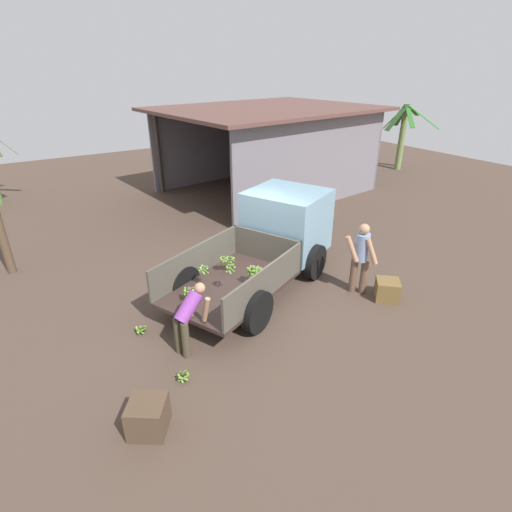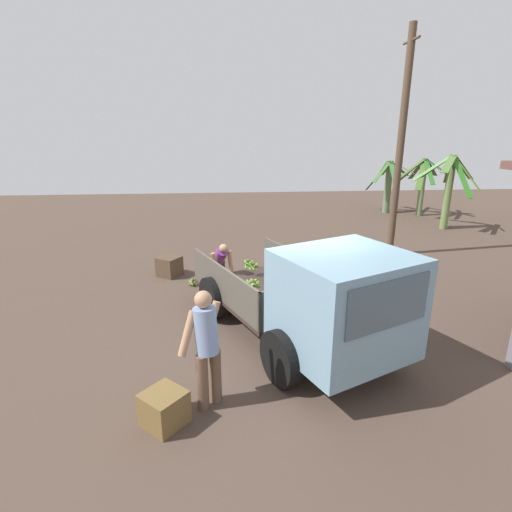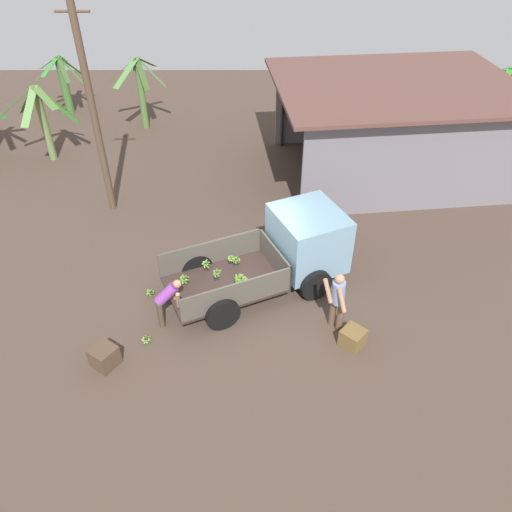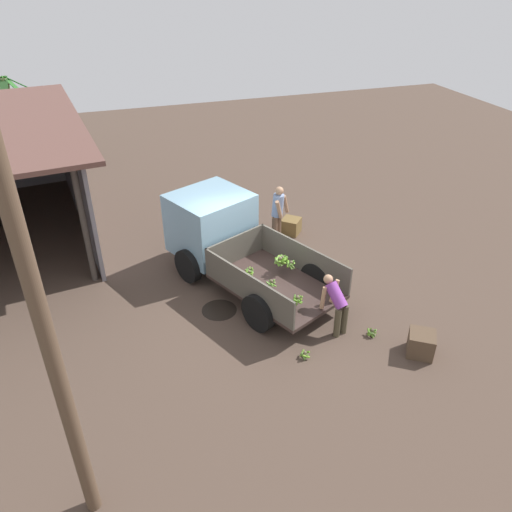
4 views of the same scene
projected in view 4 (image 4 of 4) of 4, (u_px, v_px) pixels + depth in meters
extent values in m
plane|color=#4A3A2F|center=(253.00, 290.00, 12.32)|extent=(36.00, 36.00, 0.00)
cylinder|color=black|center=(219.00, 310.00, 11.63)|extent=(0.82, 0.82, 0.01)
cube|color=#362723|center=(276.00, 286.00, 11.65)|extent=(3.40, 2.88, 0.08)
cube|color=#514C42|center=(247.00, 287.00, 10.92)|extent=(2.66, 1.23, 0.71)
cube|color=#514C42|center=(303.00, 258.00, 11.97)|extent=(2.66, 1.23, 0.71)
cube|color=#514C42|center=(236.00, 249.00, 12.34)|extent=(0.81, 1.71, 0.71)
cube|color=#779EB5|center=(211.00, 223.00, 12.77)|extent=(2.26, 2.34, 1.56)
cube|color=#4C606B|center=(190.00, 201.00, 13.13)|extent=(0.63, 1.34, 0.68)
cylinder|color=black|center=(188.00, 266.00, 12.46)|extent=(0.88, 0.56, 0.87)
cylinder|color=black|center=(246.00, 240.00, 13.57)|extent=(0.88, 0.56, 0.87)
cylinder|color=black|center=(258.00, 313.00, 10.84)|extent=(0.88, 0.56, 0.87)
cylinder|color=black|center=(317.00, 279.00, 11.95)|extent=(0.88, 0.56, 0.87)
sphere|color=brown|center=(298.00, 297.00, 10.70)|extent=(0.08, 0.08, 0.08)
cylinder|color=#6BB12D|center=(297.00, 298.00, 10.79)|extent=(0.05, 0.17, 0.16)
cylinder|color=#4D762E|center=(294.00, 299.00, 10.74)|extent=(0.18, 0.14, 0.12)
cylinder|color=#588B23|center=(296.00, 301.00, 10.72)|extent=(0.16, 0.07, 0.17)
cylinder|color=#5A9625|center=(297.00, 301.00, 10.66)|extent=(0.12, 0.19, 0.12)
cylinder|color=#63AA30|center=(300.00, 301.00, 10.70)|extent=(0.12, 0.16, 0.16)
cylinder|color=#619620|center=(300.00, 300.00, 10.75)|extent=(0.17, 0.06, 0.16)
cylinder|color=olive|center=(299.00, 298.00, 10.78)|extent=(0.15, 0.17, 0.13)
sphere|color=brown|center=(291.00, 262.00, 11.24)|extent=(0.08, 0.08, 0.08)
cylinder|color=#66A038|center=(290.00, 266.00, 11.24)|extent=(0.14, 0.12, 0.16)
cylinder|color=#7AAF47|center=(292.00, 266.00, 11.25)|extent=(0.08, 0.14, 0.17)
cylinder|color=#6BAA30|center=(293.00, 264.00, 11.30)|extent=(0.15, 0.06, 0.16)
cylinder|color=#62A237|center=(291.00, 262.00, 11.33)|extent=(0.08, 0.18, 0.11)
cylinder|color=#65A323|center=(288.00, 264.00, 11.28)|extent=(0.17, 0.11, 0.11)
sphere|color=brown|center=(280.00, 258.00, 11.82)|extent=(0.09, 0.09, 0.09)
cylinder|color=#79A841|center=(277.00, 260.00, 11.89)|extent=(0.19, 0.20, 0.16)
cylinder|color=#559623|center=(277.00, 262.00, 11.82)|extent=(0.22, 0.09, 0.18)
cylinder|color=olive|center=(279.00, 263.00, 11.79)|extent=(0.20, 0.18, 0.17)
cylinder|color=#5B8726|center=(282.00, 262.00, 11.78)|extent=(0.07, 0.23, 0.15)
cylinder|color=#487B1B|center=(284.00, 262.00, 11.83)|extent=(0.20, 0.18, 0.17)
cylinder|color=#6CA12F|center=(283.00, 260.00, 11.89)|extent=(0.21, 0.08, 0.19)
cylinder|color=#578D2C|center=(282.00, 259.00, 11.92)|extent=(0.18, 0.19, 0.18)
cylinder|color=#6D9A44|center=(279.00, 260.00, 11.92)|extent=(0.06, 0.20, 0.20)
sphere|color=brown|center=(272.00, 281.00, 10.94)|extent=(0.08, 0.08, 0.08)
cylinder|color=#65963C|center=(270.00, 285.00, 10.91)|extent=(0.16, 0.15, 0.10)
cylinder|color=#6BAB38|center=(273.00, 285.00, 10.93)|extent=(0.09, 0.17, 0.15)
cylinder|color=olive|center=(274.00, 284.00, 11.00)|extent=(0.15, 0.04, 0.17)
cylinder|color=#67A839|center=(272.00, 282.00, 11.03)|extent=(0.09, 0.16, 0.16)
cylinder|color=#61903F|center=(269.00, 284.00, 11.00)|extent=(0.14, 0.11, 0.17)
sphere|color=#4D4532|center=(250.00, 269.00, 11.54)|extent=(0.07, 0.07, 0.07)
cylinder|color=#77B130|center=(248.00, 269.00, 11.61)|extent=(0.08, 0.16, 0.11)
cylinder|color=#60983A|center=(247.00, 271.00, 11.57)|extent=(0.14, 0.09, 0.14)
cylinder|color=#527E29|center=(248.00, 272.00, 11.51)|extent=(0.15, 0.13, 0.09)
cylinder|color=#5A7835|center=(250.00, 272.00, 11.51)|extent=(0.05, 0.16, 0.11)
cylinder|color=olive|center=(252.00, 272.00, 11.54)|extent=(0.12, 0.14, 0.13)
cylinder|color=#55752D|center=(252.00, 270.00, 11.59)|extent=(0.16, 0.07, 0.12)
cylinder|color=olive|center=(250.00, 270.00, 11.61)|extent=(0.10, 0.15, 0.13)
sphere|color=brown|center=(283.00, 257.00, 11.92)|extent=(0.08, 0.08, 0.08)
cylinder|color=#7CAC4C|center=(284.00, 258.00, 12.01)|extent=(0.19, 0.17, 0.16)
cylinder|color=#5E932F|center=(282.00, 258.00, 12.02)|extent=(0.09, 0.22, 0.15)
cylinder|color=#6CA53B|center=(280.00, 258.00, 11.99)|extent=(0.16, 0.20, 0.15)
cylinder|color=#6BA12C|center=(279.00, 259.00, 11.95)|extent=(0.21, 0.12, 0.15)
cylinder|color=olive|center=(281.00, 261.00, 11.91)|extent=(0.18, 0.15, 0.19)
cylinder|color=#517820|center=(283.00, 261.00, 11.87)|extent=(0.07, 0.22, 0.13)
cylinder|color=#61A622|center=(285.00, 261.00, 11.89)|extent=(0.14, 0.21, 0.15)
cylinder|color=#609A22|center=(286.00, 259.00, 11.95)|extent=(0.22, 0.09, 0.12)
sphere|color=brown|center=(249.00, 272.00, 11.41)|extent=(0.07, 0.07, 0.07)
cylinder|color=#679F34|center=(247.00, 273.00, 11.46)|extent=(0.12, 0.14, 0.11)
cylinder|color=#5F901E|center=(247.00, 274.00, 11.42)|extent=(0.14, 0.04, 0.13)
cylinder|color=#518B29|center=(248.00, 275.00, 11.38)|extent=(0.12, 0.14, 0.11)
cylinder|color=olive|center=(250.00, 275.00, 11.39)|extent=(0.06, 0.15, 0.12)
cylinder|color=#72AA2D|center=(252.00, 274.00, 11.42)|extent=(0.15, 0.11, 0.10)
cylinder|color=#4B8621|center=(251.00, 273.00, 11.47)|extent=(0.14, 0.09, 0.13)
cylinder|color=#5B9135|center=(249.00, 273.00, 11.48)|extent=(0.06, 0.12, 0.14)
cube|color=slate|center=(73.00, 173.00, 14.68)|extent=(7.31, 0.94, 3.15)
cylinder|color=#3F3833|center=(84.00, 224.00, 11.92)|extent=(0.16, 0.16, 3.15)
cylinder|color=brown|center=(48.00, 342.00, 5.85)|extent=(0.21, 0.21, 6.44)
cylinder|color=olive|center=(13.00, 116.00, 20.01)|extent=(0.30, 0.30, 3.00)
cube|color=#377420|center=(3.00, 81.00, 19.80)|extent=(1.22, 0.45, 0.61)
cube|color=#264D22|center=(5.00, 94.00, 19.05)|extent=(1.12, 0.37, 1.14)
cube|color=#275F22|center=(18.00, 89.00, 19.38)|extent=(0.66, 0.98, 0.95)
cube|color=#207F23|center=(25.00, 86.00, 20.01)|extent=(1.10, 1.48, 1.06)
cylinder|color=brown|center=(278.00, 227.00, 14.28)|extent=(0.23, 0.23, 0.83)
cylinder|color=brown|center=(275.00, 230.00, 14.11)|extent=(0.23, 0.23, 0.83)
cylinder|color=#7D93BC|center=(278.00, 205.00, 13.80)|extent=(0.47, 0.46, 0.67)
sphere|color=tan|center=(279.00, 191.00, 13.56)|extent=(0.23, 0.23, 0.23)
cylinder|color=tan|center=(286.00, 204.00, 13.90)|extent=(0.30, 0.32, 0.61)
cylinder|color=tan|center=(279.00, 210.00, 13.59)|extent=(0.31, 0.32, 0.61)
cylinder|color=#463E2C|center=(337.00, 323.00, 10.67)|extent=(0.18, 0.18, 0.72)
cylinder|color=#463E2C|center=(344.00, 319.00, 10.77)|extent=(0.18, 0.18, 0.72)
cylinder|color=purple|center=(336.00, 295.00, 10.58)|extent=(0.65, 0.43, 0.58)
sphere|color=tan|center=(328.00, 279.00, 10.64)|extent=(0.20, 0.20, 0.20)
cylinder|color=tan|center=(323.00, 298.00, 10.69)|extent=(0.13, 0.16, 0.54)
cylinder|color=tan|center=(334.00, 291.00, 10.89)|extent=(0.16, 0.24, 0.54)
sphere|color=brown|center=(305.00, 353.00, 10.19)|extent=(0.07, 0.07, 0.07)
cylinder|color=#6DA72B|center=(306.00, 356.00, 10.16)|extent=(0.05, 0.17, 0.11)
cylinder|color=#588131|center=(307.00, 355.00, 10.22)|extent=(0.14, 0.09, 0.15)
cylinder|color=#50891D|center=(306.00, 352.00, 10.26)|extent=(0.14, 0.15, 0.12)
cylinder|color=olive|center=(302.00, 353.00, 10.24)|extent=(0.14, 0.15, 0.10)
cylinder|color=#64943E|center=(303.00, 356.00, 10.20)|extent=(0.14, 0.09, 0.15)
sphere|color=#433C2B|center=(372.00, 330.00, 10.78)|extent=(0.08, 0.08, 0.08)
cylinder|color=#639523|center=(370.00, 332.00, 10.85)|extent=(0.10, 0.16, 0.15)
cylinder|color=#548424|center=(369.00, 332.00, 10.80)|extent=(0.18, 0.09, 0.11)
cylinder|color=#659938|center=(371.00, 334.00, 10.77)|extent=(0.13, 0.13, 0.15)
cylinder|color=#689B44|center=(373.00, 334.00, 10.78)|extent=(0.08, 0.15, 0.16)
cylinder|color=olive|center=(375.00, 332.00, 10.80)|extent=(0.17, 0.09, 0.12)
cylinder|color=#608D3A|center=(373.00, 330.00, 10.85)|extent=(0.15, 0.15, 0.11)
cube|color=#4E3A2A|center=(421.00, 344.00, 10.25)|extent=(0.73, 0.73, 0.51)
cube|color=brown|center=(291.00, 226.00, 14.72)|extent=(0.71, 0.71, 0.46)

